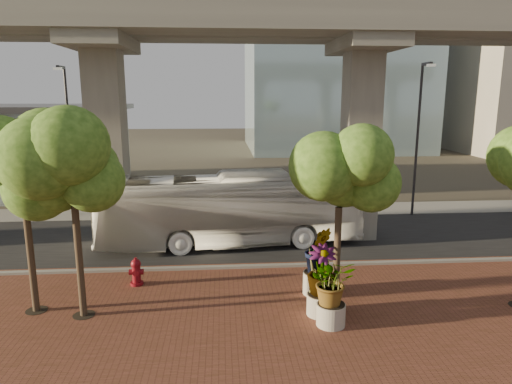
{
  "coord_description": "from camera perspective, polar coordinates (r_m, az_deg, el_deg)",
  "views": [
    {
      "loc": [
        -0.71,
        -19.7,
        7.0
      ],
      "look_at": [
        0.82,
        0.5,
        2.71
      ],
      "focal_mm": 32.0,
      "sensor_mm": 36.0,
      "label": 1
    }
  ],
  "objects": [
    {
      "name": "ground",
      "position": [
        20.91,
        -2.15,
        -7.59
      ],
      "size": [
        160.0,
        160.0,
        0.0
      ],
      "primitive_type": "plane",
      "color": "#3D382D",
      "rests_on": "ground"
    },
    {
      "name": "brick_plaza",
      "position": [
        13.63,
        -0.77,
        -18.78
      ],
      "size": [
        70.0,
        13.0,
        0.06
      ],
      "primitive_type": "cube",
      "color": "brown",
      "rests_on": "ground"
    },
    {
      "name": "asphalt_road",
      "position": [
        22.8,
        -2.34,
        -5.87
      ],
      "size": [
        90.0,
        8.0,
        0.04
      ],
      "primitive_type": "cube",
      "color": "black",
      "rests_on": "ground"
    },
    {
      "name": "curb_strip",
      "position": [
        19.01,
        -1.91,
        -9.38
      ],
      "size": [
        70.0,
        0.25,
        0.16
      ],
      "primitive_type": "cube",
      "color": "gray",
      "rests_on": "ground"
    },
    {
      "name": "far_sidewalk",
      "position": [
        28.08,
        -2.74,
        -2.42
      ],
      "size": [
        90.0,
        3.0,
        0.06
      ],
      "primitive_type": "cube",
      "color": "gray",
      "rests_on": "ground"
    },
    {
      "name": "transit_viaduct",
      "position": [
        21.71,
        -2.51,
        12.71
      ],
      "size": [
        72.0,
        5.6,
        12.4
      ],
      "color": "gray",
      "rests_on": "ground"
    },
    {
      "name": "transit_bus",
      "position": [
        21.61,
        -3.23,
        -2.23
      ],
      "size": [
        12.44,
        3.86,
        3.41
      ],
      "primitive_type": "imported",
      "rotation": [
        0.0,
        0.0,
        1.65
      ],
      "color": "silver",
      "rests_on": "ground"
    },
    {
      "name": "fire_hydrant",
      "position": [
        17.81,
        -14.74,
        -9.62
      ],
      "size": [
        0.53,
        0.48,
        1.06
      ],
      "color": "maroon",
      "rests_on": "ground"
    },
    {
      "name": "planter_front",
      "position": [
        14.28,
        9.48,
        -11.38
      ],
      "size": [
        1.98,
        1.98,
        2.18
      ],
      "color": "gray",
      "rests_on": "ground"
    },
    {
      "name": "planter_right",
      "position": [
        14.85,
        8.18,
        -10.04
      ],
      "size": [
        2.17,
        2.17,
        2.32
      ],
      "color": "#9F9890",
      "rests_on": "ground"
    },
    {
      "name": "planter_left",
      "position": [
        16.33,
        7.75,
        -7.59
      ],
      "size": [
        2.26,
        2.26,
        2.48
      ],
      "color": "#9D9A8E",
      "rests_on": "ground"
    },
    {
      "name": "street_tree_far_west",
      "position": [
        15.83,
        -27.23,
        2.14
      ],
      "size": [
        3.71,
        3.71,
        6.31
      ],
      "color": "#453527",
      "rests_on": "ground"
    },
    {
      "name": "street_tree_near_west",
      "position": [
        14.82,
        -22.05,
        2.54
      ],
      "size": [
        3.85,
        3.85,
        6.51
      ],
      "color": "#453527",
      "rests_on": "ground"
    },
    {
      "name": "street_tree_near_east",
      "position": [
        14.39,
        10.49,
        2.79
      ],
      "size": [
        4.18,
        4.18,
        6.62
      ],
      "color": "#453527",
      "rests_on": "ground"
    },
    {
      "name": "streetlamp_west",
      "position": [
        28.4,
        -22.37,
        7.03
      ],
      "size": [
        0.42,
        1.24,
        8.56
      ],
      "color": "#29292E",
      "rests_on": "ground"
    },
    {
      "name": "streetlamp_east",
      "position": [
        27.87,
        19.69,
        7.36
      ],
      "size": [
        0.43,
        1.27,
        8.74
      ],
      "color": "#2E2D32",
      "rests_on": "ground"
    }
  ]
}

